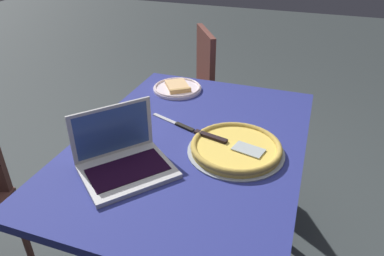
% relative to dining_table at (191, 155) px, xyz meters
% --- Properties ---
extents(dining_table, '(1.28, 0.92, 0.75)m').
position_rel_dining_table_xyz_m(dining_table, '(0.00, 0.00, 0.00)').
color(dining_table, navy).
rests_on(dining_table, ground_plane).
extents(laptop, '(0.41, 0.40, 0.22)m').
position_rel_dining_table_xyz_m(laptop, '(-0.26, 0.17, 0.11)').
color(laptop, '#BDBDBD').
rests_on(laptop, dining_table).
extents(pizza_plate, '(0.26, 0.26, 0.04)m').
position_rel_dining_table_xyz_m(pizza_plate, '(0.46, 0.24, 0.08)').
color(pizza_plate, white).
rests_on(pizza_plate, dining_table).
extents(pizza_tray, '(0.39, 0.39, 0.04)m').
position_rel_dining_table_xyz_m(pizza_tray, '(-0.02, -0.20, 0.09)').
color(pizza_tray, '#969FAF').
rests_on(pizza_tray, dining_table).
extents(table_knife, '(0.11, 0.23, 0.01)m').
position_rel_dining_table_xyz_m(table_knife, '(0.11, 0.10, 0.07)').
color(table_knife, '#BCBCC0').
rests_on(table_knife, dining_table).
extents(chair_near, '(0.53, 0.53, 0.93)m').
position_rel_dining_table_xyz_m(chair_near, '(0.94, 0.33, -0.15)').
color(chair_near, brown).
rests_on(chair_near, ground_plane).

